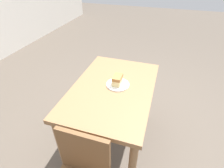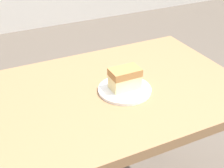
# 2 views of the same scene
# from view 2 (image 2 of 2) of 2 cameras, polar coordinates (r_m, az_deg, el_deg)

# --- Properties ---
(dining_table_near) EXTENTS (1.06, 0.71, 0.78)m
(dining_table_near) POSITION_cam_2_polar(r_m,az_deg,el_deg) (1.30, -0.11, -5.53)
(dining_table_near) COLOR olive
(dining_table_near) RESTS_ON ground_plane
(plate) EXTENTS (0.21, 0.21, 0.01)m
(plate) POSITION_cam_2_polar(r_m,az_deg,el_deg) (1.22, 2.32, -1.04)
(plate) COLOR white
(plate) RESTS_ON dining_table_near
(cake_slice) EXTENTS (0.12, 0.07, 0.08)m
(cake_slice) POSITION_cam_2_polar(r_m,az_deg,el_deg) (1.20, 2.37, 1.02)
(cake_slice) COLOR beige
(cake_slice) RESTS_ON plate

